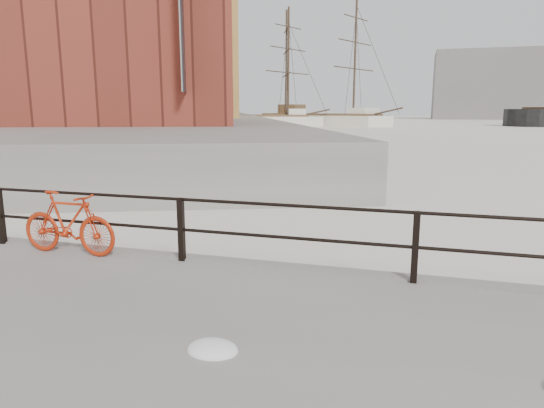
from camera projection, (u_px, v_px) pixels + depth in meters
The scene contains 13 objects.
ground at pixel (412, 302), 6.87m from camera, with size 400.00×400.00×0.00m, color white.
far_quay at pixel (181, 119), 85.56m from camera, with size 24.00×150.00×1.80m, color gray.
guardrail at pixel (415, 247), 6.56m from camera, with size 28.00×0.10×1.00m, color black, non-canonical shape.
bicycle at pixel (68, 223), 7.86m from camera, with size 1.74×0.26×1.05m, color #AE260B.
schooner_mid at pixel (319, 125), 81.17m from camera, with size 28.55×12.08×20.57m, color silver, non-canonical shape.
schooner_left at pixel (251, 127), 75.57m from camera, with size 23.88×10.86×18.19m, color silver, non-canonical shape.
workboat_near at pixel (153, 138), 45.90m from camera, with size 13.42×4.47×7.00m, color black, non-canonical shape.
workboat_far at pixel (121, 135), 52.14m from camera, with size 12.12×4.19×7.00m, color black, non-canonical shape.
apartment_mustard at pixel (131, 10), 50.83m from camera, with size 22.00×15.00×22.20m, color gold.
apartment_cream at pixel (160, 44), 73.39m from camera, with size 20.00×15.00×21.20m, color beige.
apartment_grey at pixel (174, 53), 94.68m from camera, with size 22.00×15.00×23.20m, color #A7A7A2.
apartment_brick at pixel (184, 68), 117.34m from camera, with size 24.00×15.00×21.20m, color maroon.
industrial_west at pixel (495, 85), 131.38m from camera, with size 32.00×18.00×18.00m, color gray.
Camera 1 is at (-0.08, -6.77, 2.69)m, focal length 32.00 mm.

